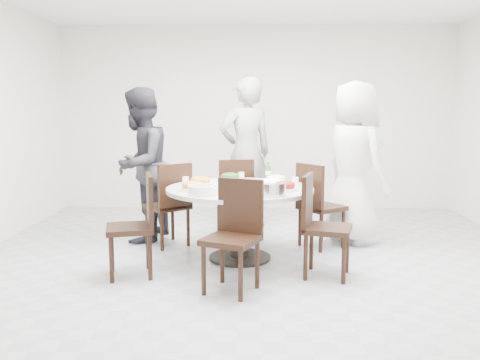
{
  "coord_description": "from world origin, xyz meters",
  "views": [
    {
      "loc": [
        -0.07,
        -4.88,
        1.55
      ],
      "look_at": [
        -0.19,
        0.29,
        0.82
      ],
      "focal_mm": 38.0,
      "sensor_mm": 36.0,
      "label": 1
    }
  ],
  "objects_px": {
    "chair_ne": "(322,205)",
    "chair_sw": "(130,226)",
    "diner_left": "(140,165)",
    "chair_nw": "(167,204)",
    "rice_bowl": "(271,189)",
    "diner_middle": "(246,153)",
    "chair_s": "(231,237)",
    "beverage_bottle": "(268,172)",
    "diner_right": "(354,163)",
    "chair_se": "(328,226)",
    "soup_bowl": "(203,190)",
    "chair_n": "(234,197)",
    "dining_table": "(240,223)"
  },
  "relations": [
    {
      "from": "diner_right",
      "to": "diner_middle",
      "type": "relative_size",
      "value": 0.96
    },
    {
      "from": "diner_left",
      "to": "chair_sw",
      "type": "bearing_deg",
      "value": 19.72
    },
    {
      "from": "rice_bowl",
      "to": "dining_table",
      "type": "bearing_deg",
      "value": 123.59
    },
    {
      "from": "rice_bowl",
      "to": "diner_middle",
      "type": "bearing_deg",
      "value": 97.68
    },
    {
      "from": "chair_n",
      "to": "rice_bowl",
      "type": "relative_size",
      "value": 3.48
    },
    {
      "from": "chair_se",
      "to": "diner_right",
      "type": "relative_size",
      "value": 0.51
    },
    {
      "from": "chair_se",
      "to": "diner_left",
      "type": "height_order",
      "value": "diner_left"
    },
    {
      "from": "chair_nw",
      "to": "soup_bowl",
      "type": "bearing_deg",
      "value": 77.92
    },
    {
      "from": "diner_middle",
      "to": "beverage_bottle",
      "type": "distance_m",
      "value": 1.02
    },
    {
      "from": "diner_right",
      "to": "beverage_bottle",
      "type": "distance_m",
      "value": 1.03
    },
    {
      "from": "chair_sw",
      "to": "soup_bowl",
      "type": "distance_m",
      "value": 0.75
    },
    {
      "from": "diner_middle",
      "to": "soup_bowl",
      "type": "bearing_deg",
      "value": 57.3
    },
    {
      "from": "chair_ne",
      "to": "beverage_bottle",
      "type": "height_order",
      "value": "beverage_bottle"
    },
    {
      "from": "chair_nw",
      "to": "chair_se",
      "type": "height_order",
      "value": "same"
    },
    {
      "from": "chair_s",
      "to": "diner_right",
      "type": "bearing_deg",
      "value": 75.18
    },
    {
      "from": "beverage_bottle",
      "to": "chair_n",
      "type": "bearing_deg",
      "value": 125.96
    },
    {
      "from": "beverage_bottle",
      "to": "chair_se",
      "type": "bearing_deg",
      "value": -63.15
    },
    {
      "from": "chair_se",
      "to": "chair_nw",
      "type": "bearing_deg",
      "value": 72.93
    },
    {
      "from": "chair_ne",
      "to": "diner_right",
      "type": "bearing_deg",
      "value": -94.16
    },
    {
      "from": "chair_sw",
      "to": "rice_bowl",
      "type": "xyz_separation_m",
      "value": [
        1.31,
        0.11,
        0.33
      ]
    },
    {
      "from": "beverage_bottle",
      "to": "chair_ne",
      "type": "bearing_deg",
      "value": 0.85
    },
    {
      "from": "chair_s",
      "to": "beverage_bottle",
      "type": "distance_m",
      "value": 1.53
    },
    {
      "from": "chair_nw",
      "to": "diner_left",
      "type": "relative_size",
      "value": 0.53
    },
    {
      "from": "rice_bowl",
      "to": "beverage_bottle",
      "type": "xyz_separation_m",
      "value": [
        0.0,
        0.93,
        0.05
      ]
    },
    {
      "from": "chair_nw",
      "to": "chair_sw",
      "type": "height_order",
      "value": "same"
    },
    {
      "from": "chair_ne",
      "to": "chair_nw",
      "type": "height_order",
      "value": "same"
    },
    {
      "from": "rice_bowl",
      "to": "beverage_bottle",
      "type": "height_order",
      "value": "beverage_bottle"
    },
    {
      "from": "chair_ne",
      "to": "chair_se",
      "type": "xyz_separation_m",
      "value": [
        -0.09,
        -1.03,
        0.0
      ]
    },
    {
      "from": "dining_table",
      "to": "chair_n",
      "type": "relative_size",
      "value": 1.58
    },
    {
      "from": "chair_ne",
      "to": "chair_sw",
      "type": "relative_size",
      "value": 1.0
    },
    {
      "from": "chair_ne",
      "to": "chair_n",
      "type": "height_order",
      "value": "same"
    },
    {
      "from": "chair_n",
      "to": "beverage_bottle",
      "type": "relative_size",
      "value": 4.53
    },
    {
      "from": "chair_ne",
      "to": "rice_bowl",
      "type": "bearing_deg",
      "value": 111.31
    },
    {
      "from": "chair_n",
      "to": "chair_nw",
      "type": "xyz_separation_m",
      "value": [
        -0.74,
        -0.52,
        0.0
      ]
    },
    {
      "from": "dining_table",
      "to": "soup_bowl",
      "type": "bearing_deg",
      "value": -126.74
    },
    {
      "from": "chair_ne",
      "to": "diner_middle",
      "type": "relative_size",
      "value": 0.49
    },
    {
      "from": "chair_n",
      "to": "chair_s",
      "type": "distance_m",
      "value": 1.99
    },
    {
      "from": "dining_table",
      "to": "chair_n",
      "type": "height_order",
      "value": "chair_n"
    },
    {
      "from": "beverage_bottle",
      "to": "diner_left",
      "type": "bearing_deg",
      "value": 169.99
    },
    {
      "from": "dining_table",
      "to": "diner_left",
      "type": "height_order",
      "value": "diner_left"
    },
    {
      "from": "diner_right",
      "to": "diner_left",
      "type": "relative_size",
      "value": 1.04
    },
    {
      "from": "dining_table",
      "to": "rice_bowl",
      "type": "distance_m",
      "value": 0.7
    },
    {
      "from": "chair_nw",
      "to": "rice_bowl",
      "type": "height_order",
      "value": "chair_nw"
    },
    {
      "from": "chair_ne",
      "to": "diner_middle",
      "type": "distance_m",
      "value": 1.39
    },
    {
      "from": "diner_right",
      "to": "diner_left",
      "type": "height_order",
      "value": "diner_right"
    },
    {
      "from": "chair_se",
      "to": "diner_right",
      "type": "bearing_deg",
      "value": -5.33
    },
    {
      "from": "diner_right",
      "to": "chair_sw",
      "type": "bearing_deg",
      "value": 90.01
    },
    {
      "from": "diner_middle",
      "to": "rice_bowl",
      "type": "bearing_deg",
      "value": 76.12
    },
    {
      "from": "chair_n",
      "to": "chair_nw",
      "type": "relative_size",
      "value": 1.0
    },
    {
      "from": "chair_sw",
      "to": "chair_s",
      "type": "relative_size",
      "value": 1.0
    }
  ]
}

